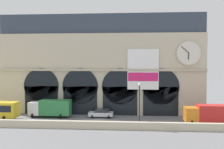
% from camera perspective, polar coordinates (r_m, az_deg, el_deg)
% --- Properties ---
extents(ground_plane, '(200.00, 200.00, 0.00)m').
position_cam_1_polar(ground_plane, '(42.77, -3.60, -10.64)').
color(ground_plane, slate).
extents(quay_parapet_wall, '(90.00, 0.70, 1.16)m').
position_cam_1_polar(quay_parapet_wall, '(37.82, -4.65, -11.52)').
color(quay_parapet_wall, beige).
rests_on(quay_parapet_wall, ground).
extents(station_building, '(39.29, 5.04, 19.19)m').
position_cam_1_polar(station_building, '(48.86, -2.42, 2.05)').
color(station_building, beige).
rests_on(station_building, ground).
extents(box_truck_midwest, '(7.50, 2.91, 3.12)m').
position_cam_1_polar(box_truck_midwest, '(46.71, -13.95, -7.44)').
color(box_truck_midwest, white).
rests_on(box_truck_midwest, ground).
extents(car_center, '(4.40, 2.22, 1.55)m').
position_cam_1_polar(car_center, '(45.20, -2.48, -8.86)').
color(car_center, '#ADB2B7').
rests_on(car_center, ground).
extents(box_truck_east, '(7.50, 2.91, 3.12)m').
position_cam_1_polar(box_truck_east, '(43.07, 21.45, -8.42)').
color(box_truck_east, orange).
rests_on(box_truck_east, ground).
extents(street_lamp_quayside, '(0.44, 0.44, 6.90)m').
position_cam_1_polar(street_lamp_quayside, '(37.44, 6.34, -5.69)').
color(street_lamp_quayside, black).
rests_on(street_lamp_quayside, ground).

